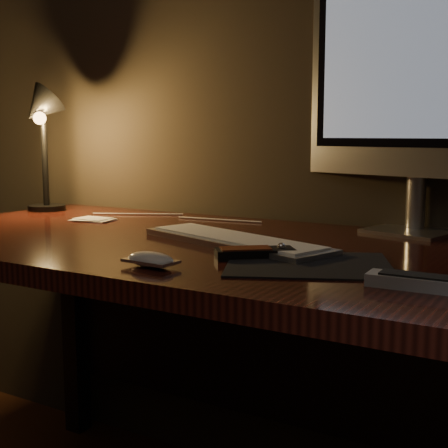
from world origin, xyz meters
The scene contains 10 objects.
desk centered at (0.00, 1.93, 0.62)m, with size 1.60×0.75×0.75m.
monitor centered at (0.32, 2.18, 1.10)m, with size 0.55×0.21×0.59m.
keyboard centered at (0.04, 1.85, 0.76)m, with size 0.46×0.13×0.02m, color silver.
mousepad centered at (0.26, 1.73, 0.75)m, with size 0.28×0.23×0.00m, color black.
mouse centered at (0.02, 1.58, 0.76)m, with size 0.10×0.05×0.02m, color white.
media_remote centered at (0.14, 1.74, 0.76)m, with size 0.15×0.13×0.03m.
tv_remote centered at (0.48, 1.66, 0.76)m, with size 0.19×0.05×0.02m.
papers centered at (-0.47, 1.97, 0.75)m, with size 0.11×0.07×0.01m, color white.
desk_lamp centered at (-0.72, 2.04, 1.00)m, with size 0.17×0.19×0.38m.
cable centered at (-0.31, 2.12, 0.75)m, with size 0.00×0.00×0.50m, color white.
Camera 1 is at (0.67, 0.73, 0.98)m, focal length 50.00 mm.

